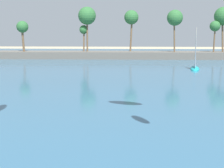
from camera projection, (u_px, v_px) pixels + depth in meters
The scene contains 3 objects.
sea at pixel (111, 65), 65.83m from camera, with size 220.00×109.12×0.06m, color #33607F.
palm_headland at pixel (126, 45), 79.43m from camera, with size 102.93×6.51×12.75m.
sailboat_mid_bay at pixel (195, 65), 58.41m from camera, with size 2.77×5.85×8.16m.
Camera 1 is at (2.72, -4.72, 7.36)m, focal length 51.41 mm.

